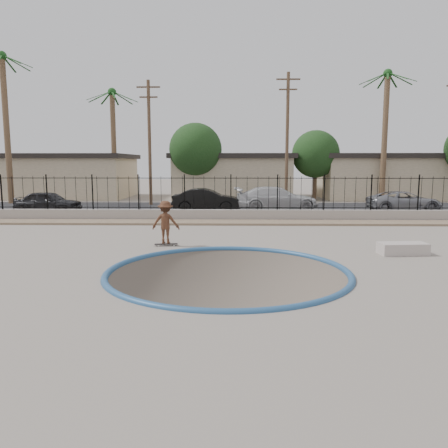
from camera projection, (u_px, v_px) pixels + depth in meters
The scene contains 24 objects.
ground at pixel (231, 236), 25.50m from camera, with size 120.00×120.00×2.20m, color gray.
bowl_pit at pixel (228, 272), 12.47m from camera, with size 6.84×6.84×1.80m, color #53493F, non-canonical shape.
coping_ring at pixel (228, 272), 12.47m from camera, with size 7.04×7.04×0.20m, color #27517F.
rock_strip at pixel (231, 222), 22.56m from camera, with size 42.00×1.60×0.11m, color #957E62.
retaining_wall at pixel (231, 215), 23.62m from camera, with size 42.00×0.45×0.60m, color gray.
fence at pixel (231, 193), 23.45m from camera, with size 40.00×0.04×1.80m.
street at pixel (232, 208), 30.29m from camera, with size 90.00×8.00×0.04m, color black.
house_west at pixel (68, 176), 39.77m from camera, with size 11.60×8.60×3.90m.
house_center at pixel (232, 176), 39.43m from camera, with size 10.60×8.60×3.90m.
house_east at pixel (388, 176), 39.11m from camera, with size 12.60×8.60×3.90m.
palm_left at pixel (4, 97), 32.55m from camera, with size 2.30×2.30×11.30m.
palm_mid at pixel (113, 120), 36.53m from camera, with size 2.30×2.30×9.30m.
palm_right at pixel (386, 108), 33.96m from camera, with size 2.30×2.30×10.30m.
utility_pole_left at pixel (150, 141), 31.76m from camera, with size 1.70×0.24×9.00m.
utility_pole_mid at pixel (287, 137), 31.50m from camera, with size 1.70×0.24×9.50m.
street_tree_left at pixel (195, 150), 35.72m from camera, with size 4.32×4.32×6.36m.
street_tree_mid at pixel (316, 154), 36.54m from camera, with size 3.96×3.96×5.83m.
skater at pixel (166, 225), 16.38m from camera, with size 1.04×0.60×1.61m, color brown.
skateboard at pixel (166, 244), 16.48m from camera, with size 0.89×0.35×0.07m.
concrete_ledge at pixel (403, 249), 14.90m from camera, with size 1.60×0.70×0.40m, color #B0A39C.
car_a at pixel (48, 202), 26.89m from camera, with size 1.61×4.00×1.36m, color black.
car_b at pixel (207, 200), 27.99m from camera, with size 1.52×4.37×1.44m, color black.
car_c at pixel (277, 199), 28.14m from camera, with size 2.18×5.37×1.56m, color #BABABC.
car_d at pixel (404, 201), 27.97m from camera, with size 2.12×4.60×1.28m, color gray.
Camera 1 is at (0.17, -13.16, 3.10)m, focal length 35.00 mm.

